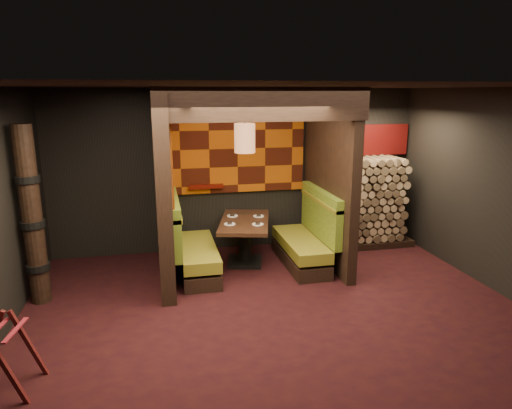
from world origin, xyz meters
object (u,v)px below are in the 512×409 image
object	(u,v)px
pendant_lamp	(245,138)
firewood_stack	(365,202)
booth_bench_right	(307,241)
totem_column	(32,218)
booth_bench_left	(191,249)
dining_table	(245,234)

from	to	relation	value
pendant_lamp	firewood_stack	bearing A→B (deg)	12.57
booth_bench_right	pendant_lamp	bearing A→B (deg)	169.95
booth_bench_right	pendant_lamp	distance (m)	1.97
totem_column	pendant_lamp	bearing A→B (deg)	13.67
booth_bench_left	totem_column	xyz separation A→B (m)	(-2.09, -0.55, 0.79)
pendant_lamp	firewood_stack	xyz separation A→B (m)	(2.35, 0.52, -1.27)
booth_bench_right	totem_column	xyz separation A→B (m)	(-3.98, -0.55, 0.79)
booth_bench_left	dining_table	xyz separation A→B (m)	(0.90, 0.23, 0.11)
pendant_lamp	firewood_stack	size ratio (longest dim) A/B	0.57
booth_bench_right	totem_column	bearing A→B (deg)	-172.14
booth_bench_left	dining_table	size ratio (longest dim) A/B	1.03
booth_bench_right	dining_table	bearing A→B (deg)	167.18
firewood_stack	dining_table	bearing A→B (deg)	-168.60
firewood_stack	booth_bench_right	bearing A→B (deg)	-152.65
booth_bench_left	firewood_stack	world-z (taller)	firewood_stack
pendant_lamp	totem_column	bearing A→B (deg)	-166.33
booth_bench_right	firewood_stack	world-z (taller)	firewood_stack
booth_bench_left	booth_bench_right	world-z (taller)	same
totem_column	firewood_stack	distance (m)	5.49
dining_table	totem_column	distance (m)	3.16
booth_bench_left	pendant_lamp	bearing A→B (deg)	11.11
pendant_lamp	totem_column	xyz separation A→B (m)	(-2.99, -0.73, -0.90)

